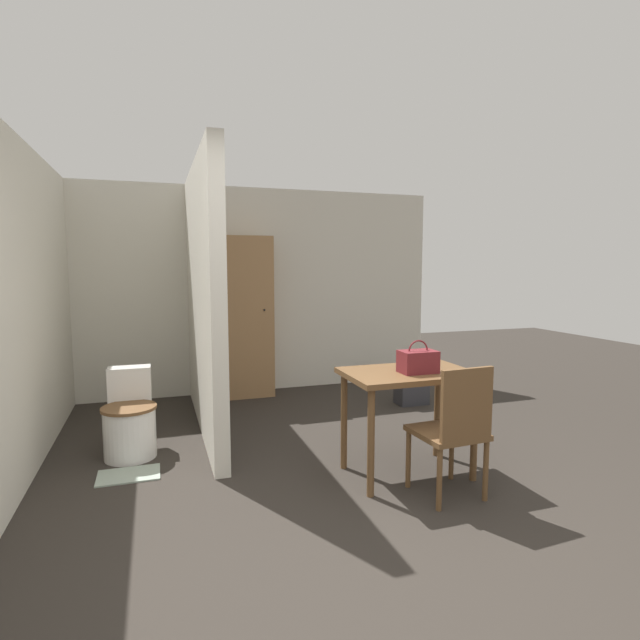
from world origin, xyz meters
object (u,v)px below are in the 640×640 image
(wooden_chair, at_px, (454,427))
(toilet, at_px, (130,421))
(dining_table, at_px, (408,386))
(handbag, at_px, (418,361))
(wooden_cabinet, at_px, (249,317))
(space_heater, at_px, (412,386))

(wooden_chair, height_order, toilet, wooden_chair)
(dining_table, distance_m, handbag, 0.21)
(dining_table, xyz_separation_m, wooden_cabinet, (-0.70, 2.66, 0.28))
(space_heater, bearing_deg, wooden_cabinet, 150.02)
(space_heater, bearing_deg, handbag, -117.83)
(wooden_cabinet, bearing_deg, toilet, -128.86)
(dining_table, xyz_separation_m, wooden_chair, (0.10, -0.45, -0.18))
(handbag, bearing_deg, wooden_cabinet, 105.19)
(dining_table, relative_size, wooden_chair, 1.02)
(wooden_chair, bearing_deg, space_heater, 64.42)
(dining_table, height_order, handbag, handbag)
(toilet, xyz_separation_m, wooden_cabinet, (1.29, 1.60, 0.67))
(toilet, bearing_deg, dining_table, -28.10)
(wooden_cabinet, bearing_deg, space_heater, -29.98)
(handbag, bearing_deg, wooden_chair, -80.58)
(wooden_chair, height_order, space_heater, wooden_chair)
(dining_table, height_order, wooden_cabinet, wooden_cabinet)
(handbag, height_order, wooden_cabinet, wooden_cabinet)
(toilet, bearing_deg, wooden_cabinet, 51.14)
(toilet, relative_size, handbag, 2.62)
(handbag, bearing_deg, dining_table, 119.72)
(space_heater, bearing_deg, dining_table, -119.78)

